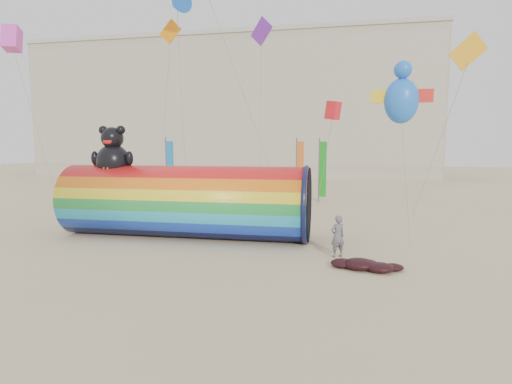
% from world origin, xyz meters
% --- Properties ---
extents(ground, '(160.00, 160.00, 0.00)m').
position_xyz_m(ground, '(0.00, 0.00, 0.00)').
color(ground, '#CCB58C').
rests_on(ground, ground).
extents(hotel_building, '(60.40, 15.40, 20.60)m').
position_xyz_m(hotel_building, '(-12.00, 45.95, 10.31)').
color(hotel_building, '#B7AD99').
rests_on(hotel_building, ground).
extents(windsock_assembly, '(12.20, 3.72, 5.63)m').
position_xyz_m(windsock_assembly, '(-3.21, 2.14, 1.87)').
color(windsock_assembly, red).
rests_on(windsock_assembly, ground).
extents(kite_handler, '(0.75, 0.68, 1.73)m').
position_xyz_m(kite_handler, '(4.21, -0.24, 0.86)').
color(kite_handler, '#5C5C64').
rests_on(kite_handler, ground).
extents(fabric_bundle, '(2.62, 1.35, 0.41)m').
position_xyz_m(fabric_bundle, '(5.21, -1.74, 0.17)').
color(fabric_bundle, black).
rests_on(fabric_bundle, ground).
extents(festival_banners, '(12.10, 4.17, 5.20)m').
position_xyz_m(festival_banners, '(-1.34, 14.92, 2.64)').
color(festival_banners, '#59595E').
rests_on(festival_banners, ground).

